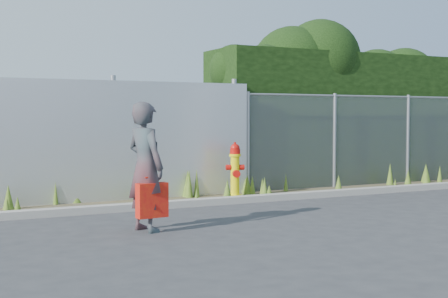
% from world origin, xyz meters
% --- Properties ---
extents(ground, '(80.00, 80.00, 0.00)m').
position_xyz_m(ground, '(0.00, 0.00, 0.00)').
color(ground, '#313133').
rests_on(ground, ground).
extents(curb, '(16.00, 0.22, 0.12)m').
position_xyz_m(curb, '(0.00, 1.80, 0.06)').
color(curb, gray).
rests_on(curb, ground).
extents(weed_strip, '(16.00, 1.33, 0.55)m').
position_xyz_m(weed_strip, '(0.30, 2.49, 0.12)').
color(weed_strip, '#4B402B').
rests_on(weed_strip, ground).
extents(corrugated_fence, '(8.50, 0.21, 2.30)m').
position_xyz_m(corrugated_fence, '(-3.25, 3.01, 1.10)').
color(corrugated_fence, '#B0B3B7').
rests_on(corrugated_fence, ground).
extents(chainlink_fence, '(6.50, 0.07, 2.05)m').
position_xyz_m(chainlink_fence, '(4.25, 3.00, 1.03)').
color(chainlink_fence, gray).
rests_on(chainlink_fence, ground).
extents(hedge, '(7.45, 2.01, 3.81)m').
position_xyz_m(hedge, '(4.39, 4.06, 2.00)').
color(hedge, black).
rests_on(hedge, ground).
extents(fire_hydrant, '(0.35, 0.32, 1.06)m').
position_xyz_m(fire_hydrant, '(0.50, 2.51, 0.51)').
color(fire_hydrant, yellow).
rests_on(fire_hydrant, ground).
extents(woman, '(0.60, 0.74, 1.75)m').
position_xyz_m(woman, '(-2.21, -0.04, 0.87)').
color(woman, '#0E575C').
rests_on(woman, ground).
extents(red_tote_bag, '(0.42, 0.15, 0.55)m').
position_xyz_m(red_tote_bag, '(-2.19, -0.21, 0.44)').
color(red_tote_bag, '#BB0A0F').
extents(black_shoulder_bag, '(0.25, 0.11, 0.19)m').
position_xyz_m(black_shoulder_bag, '(-2.11, 0.17, 1.10)').
color(black_shoulder_bag, black).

